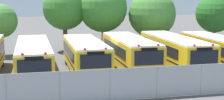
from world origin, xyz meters
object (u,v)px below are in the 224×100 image
Objects in this scene: school_bus_1 at (33,56)px; school_bus_5 at (216,49)px; school_bus_2 at (85,54)px; tree_2 at (65,9)px; school_bus_3 at (129,52)px; tree_3 at (104,8)px; tree_4 at (152,15)px; traffic_cone at (189,86)px; tree_1 at (1,21)px; school_bus_4 at (174,50)px; tree_5 at (214,13)px.

school_bus_5 is (15.39, -0.13, 0.04)m from school_bus_1.
tree_2 reaches higher than school_bus_2.
school_bus_3 is 10.26m from tree_3.
school_bus_2 is 11.45m from school_bus_5.
tree_4 is at bearing -118.69° from school_bus_3.
tree_2 is at bearing 108.42° from traffic_cone.
school_bus_2 is 1.92× the size of tree_1.
school_bus_2 is (3.94, -0.18, 0.03)m from school_bus_1.
tree_1 is 0.79× the size of tree_4.
tree_4 reaches higher than school_bus_2.
school_bus_4 is at bearing -98.26° from tree_4.
traffic_cone is (12.38, -16.14, -3.13)m from tree_1.
tree_5 reaches higher than school_bus_3.
school_bus_1 is at bearing -108.42° from tree_2.
tree_5 reaches higher than school_bus_2.
tree_5 reaches higher than tree_1.
school_bus_3 is 7.56m from traffic_cone.
school_bus_2 is at bearing 127.31° from traffic_cone.
tree_5 is at bearing -117.09° from school_bus_5.
tree_1 reaches higher than school_bus_1.
school_bus_1 is 3.94m from school_bus_2.
tree_2 reaches higher than school_bus_1.
school_bus_3 is 1.40× the size of tree_3.
tree_3 is (7.56, 9.64, 3.36)m from school_bus_1.
tree_1 is (-14.42, 8.96, 2.07)m from school_bus_4.
traffic_cone is at bearing -124.04° from tree_5.
tree_4 is (5.21, -0.60, -0.81)m from tree_3.
school_bus_2 is 0.98× the size of school_bus_3.
tree_3 is (-3.87, 9.81, 3.28)m from school_bus_4.
tree_1 is 6.76m from tree_2.
school_bus_4 is 11.98m from tree_5.
school_bus_2 is 0.99× the size of school_bus_5.
school_bus_1 is 11.44m from school_bus_4.
tree_4 reaches higher than school_bus_5.
school_bus_1 is 1.87× the size of tree_5.
tree_5 reaches higher than school_bus_4.
school_bus_4 is 1.60× the size of tree_2.
tree_3 is at bearing -50.04° from school_bus_5.
school_bus_3 is 1.45× the size of tree_2.
school_bus_5 is 14.77× the size of traffic_cone.
tree_4 is (9.30, -1.40, -0.71)m from tree_2.
tree_2 is at bearing 171.50° from tree_5.
tree_4 is at bearing 171.57° from tree_5.
school_bus_4 reaches higher than school_bus_2.
school_bus_5 is 9.86m from tree_4.
tree_3 is 10.65× the size of traffic_cone.
school_bus_3 reaches higher than school_bus_2.
tree_1 is (-2.98, 8.79, 2.15)m from school_bus_1.
traffic_cone is at bearing -101.62° from tree_4.
tree_1 is (-18.37, 8.92, 2.12)m from school_bus_5.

